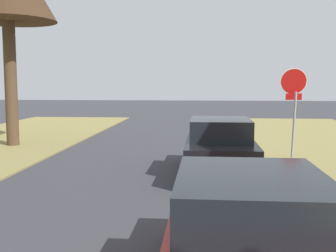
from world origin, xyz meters
name	(u,v)px	position (x,y,z in m)	size (l,w,h in m)	color
stop_sign_far	(294,95)	(4.41, 13.62, 2.18)	(0.81, 0.48, 2.95)	#9EA0A5
parked_sedan_red	(249,244)	(2.15, 5.37, 0.72)	(1.97, 4.41, 1.57)	red
parked_sedan_black	(220,149)	(2.12, 12.19, 0.72)	(1.97, 4.41, 1.57)	black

